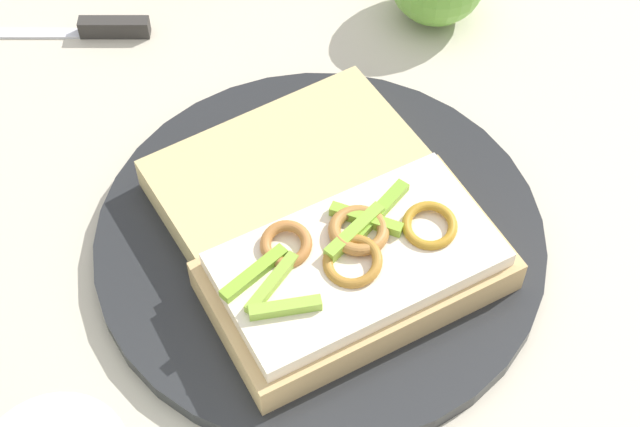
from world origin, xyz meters
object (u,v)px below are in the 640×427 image
object	(u,v)px
plate	(320,239)
knife	(96,29)
sandwich	(356,269)
bread_slice_side	(286,172)

from	to	relation	value
plate	knife	bearing A→B (deg)	-64.31
plate	sandwich	distance (m)	0.05
bread_slice_side	knife	xyz separation A→B (m)	(0.10, -0.18, -0.02)
bread_slice_side	knife	size ratio (longest dim) A/B	1.43
plate	bread_slice_side	xyz separation A→B (m)	(0.01, -0.04, 0.02)
sandwich	plate	bearing A→B (deg)	-90.23
sandwich	bread_slice_side	distance (m)	0.09
plate	sandwich	world-z (taller)	sandwich
bread_slice_side	knife	world-z (taller)	bread_slice_side
bread_slice_side	knife	bearing A→B (deg)	-77.42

